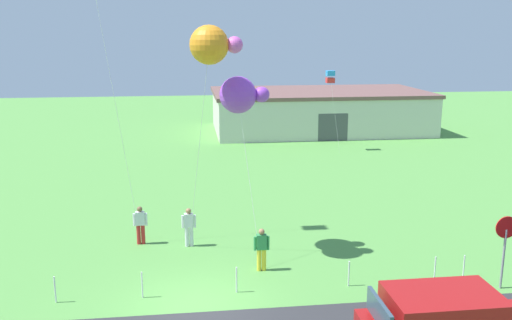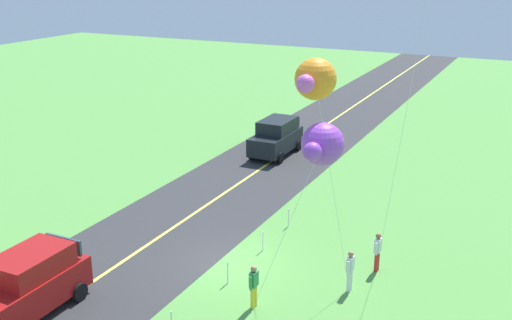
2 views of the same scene
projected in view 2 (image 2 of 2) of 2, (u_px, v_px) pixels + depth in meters
The scene contains 13 objects.
ground_plane at pixel (229, 265), 25.25m from camera, with size 120.00×120.00×0.10m, color #549342.
asphalt_road at pixel (148, 245), 26.90m from camera, with size 120.00×7.00×0.00m, color #2D2D30.
road_centre_stripe at pixel (148, 245), 26.90m from camera, with size 120.00×0.16×0.00m, color #E5E04C.
car_suv_foreground at pixel (29, 283), 21.46m from camera, with size 4.40×2.12×2.24m.
car_parked_west_far at pixel (276, 137), 38.81m from camera, with size 4.40×2.12×2.24m.
person_adult_near at pixel (350, 269), 23.00m from camera, with size 0.58×0.22×1.60m.
person_adult_companion at pixel (254, 285), 21.92m from camera, with size 0.58×0.22×1.60m.
person_child_watcher at pixel (378, 251), 24.46m from camera, with size 0.58×0.22×1.60m.
kite_red_low at pixel (315, 79), 20.47m from camera, with size 2.11×1.96×8.72m.
kite_blue_mid at pixel (322, 145), 19.84m from camera, with size 1.90×2.87×6.86m.
fence_post_0 at pixel (288, 218), 28.59m from camera, with size 0.05×0.05×0.90m, color silver.
fence_post_1 at pixel (263, 241), 26.26m from camera, with size 0.05×0.05×0.90m, color silver.
fence_post_2 at pixel (228, 273), 23.63m from camera, with size 0.05×0.05×0.90m, color silver.
Camera 2 is at (19.85, 10.97, 11.88)m, focal length 43.74 mm.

